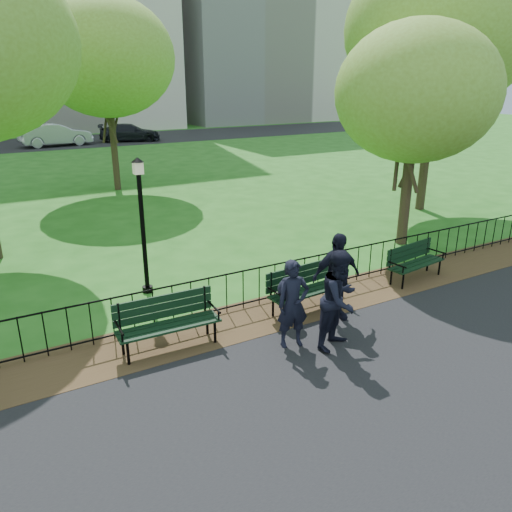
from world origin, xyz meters
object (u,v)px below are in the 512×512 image
tree_mid_e (440,29)px  tree_far_c (106,57)px  sedan_silver (56,135)px  lamppost (142,222)px  person_left (293,304)px  person_right (336,277)px  park_bench_left_a (167,317)px  sedan_dark (130,132)px  person_mid (340,300)px  tree_near_e (416,93)px  park_bench_main (298,286)px  park_bench_right_a (414,258)px

tree_mid_e → tree_far_c: 13.00m
sedan_silver → lamppost: bearing=169.6°
sedan_silver → person_left: bearing=173.0°
person_right → park_bench_left_a: bearing=175.7°
person_left → sedan_dark: person_left is taller
tree_mid_e → person_left: bearing=-148.3°
park_bench_left_a → person_mid: bearing=-27.4°
tree_near_e → person_left: tree_near_e is taller
park_bench_main → person_left: 1.36m
tree_near_e → person_right: tree_near_e is taller
lamppost → tree_mid_e: bearing=11.9°
person_left → tree_mid_e: bearing=43.7°
tree_near_e → tree_far_c: bearing=114.1°
lamppost → sedan_dark: 30.25m
park_bench_main → tree_near_e: (5.45, 2.40, 3.71)m
park_bench_main → person_mid: person_mid is taller
sedan_dark → park_bench_main: bearing=-173.4°
person_mid → park_bench_left_a: bearing=129.3°
park_bench_main → park_bench_right_a: size_ratio=1.07×
sedan_silver → person_mid: bearing=174.2°
park_bench_right_a → sedan_dark: (2.22, 31.61, 0.13)m
park_bench_left_a → lamppost: size_ratio=0.61×
park_bench_left_a → lamppost: 2.90m
tree_far_c → park_bench_left_a: bearing=-101.7°
tree_mid_e → tree_near_e: bearing=-143.7°
tree_near_e → person_right: 6.69m
lamppost → park_bench_main: bearing=-48.3°
tree_far_c → person_left: size_ratio=4.76×
person_mid → person_right: 1.13m
park_bench_left_a → person_mid: person_mid is taller
tree_mid_e → person_right: 11.65m
park_bench_left_a → person_right: 3.48m
tree_mid_e → person_left: (-10.01, -6.18, -5.45)m
lamppost → tree_mid_e: size_ratio=0.35×
park_bench_right_a → tree_near_e: (1.87, 2.22, 3.80)m
sedan_silver → sedan_dark: bearing=-93.3°
lamppost → person_right: lamppost is taller
park_bench_left_a → lamppost: lamppost is taller
tree_far_c → park_bench_main: bearing=-90.3°
person_left → sedan_silver: size_ratio=0.34×
tree_mid_e → sedan_dark: size_ratio=1.96×
park_bench_main → person_left: size_ratio=1.13×
person_mid → sedan_dark: (5.91, 33.29, -0.26)m
tree_near_e → person_left: (-6.29, -3.45, -3.50)m
park_bench_main → sedan_dark: 32.32m
tree_mid_e → park_bench_right_a: bearing=-138.5°
lamppost → person_mid: 4.84m
park_bench_right_a → tree_near_e: 4.78m
park_bench_main → person_left: person_left is taller
person_mid → person_right: bearing=33.4°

